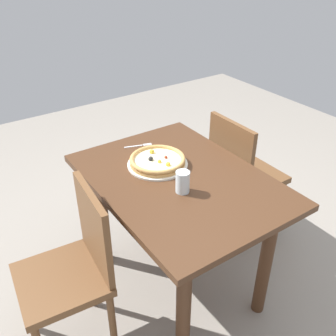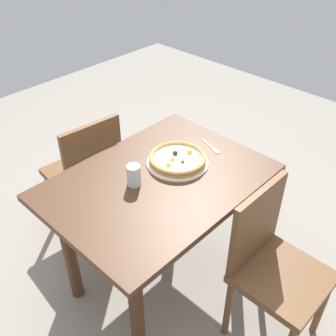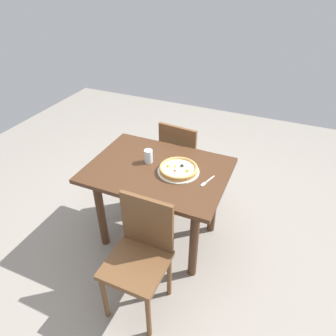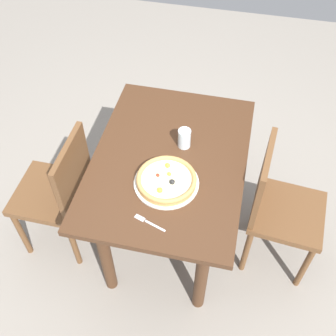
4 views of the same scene
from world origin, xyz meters
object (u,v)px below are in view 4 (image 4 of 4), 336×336
object	(u,v)px
plate	(166,183)
pizza	(166,180)
chair_near	(278,205)
fork	(147,222)
drinking_glass	(184,138)
dining_table	(169,175)
chair_far	(59,191)

from	to	relation	value
plate	pizza	distance (m)	0.03
plate	chair_near	bearing A→B (deg)	-72.37
fork	drinking_glass	xyz separation A→B (m)	(0.52, -0.07, 0.05)
dining_table	plate	size ratio (longest dim) A/B	3.38
plate	drinking_glass	bearing A→B (deg)	-7.32
plate	dining_table	bearing A→B (deg)	7.22
fork	drinking_glass	bearing A→B (deg)	-79.18
chair_near	plate	xyz separation A→B (m)	(-0.19, 0.60, 0.27)
fork	pizza	bearing A→B (deg)	-79.76
chair_near	fork	bearing A→B (deg)	-50.26
dining_table	chair_near	bearing A→B (deg)	-88.09
chair_far	plate	distance (m)	0.70
chair_far	drinking_glass	world-z (taller)	chair_far
plate	pizza	size ratio (longest dim) A/B	1.09
plate	drinking_glass	distance (m)	0.28
dining_table	drinking_glass	bearing A→B (deg)	-27.77
chair_near	plate	distance (m)	0.68
chair_near	drinking_glass	size ratio (longest dim) A/B	8.07
drinking_glass	plate	bearing A→B (deg)	172.68
chair_near	plate	bearing A→B (deg)	-67.03
fork	chair_far	bearing A→B (deg)	-4.93
dining_table	chair_far	world-z (taller)	chair_far
dining_table	chair_near	size ratio (longest dim) A/B	1.24
pizza	dining_table	bearing A→B (deg)	7.22
plate	drinking_glass	xyz separation A→B (m)	(0.28, -0.04, 0.05)
drinking_glass	pizza	bearing A→B (deg)	172.68
drinking_glass	dining_table	bearing A→B (deg)	152.23
chair_far	fork	world-z (taller)	chair_far
chair_far	drinking_glass	bearing A→B (deg)	-68.61
chair_near	pizza	world-z (taller)	chair_near
chair_far	fork	xyz separation A→B (m)	(-0.26, -0.60, 0.27)
chair_far	plate	xyz separation A→B (m)	(-0.02, -0.64, 0.27)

